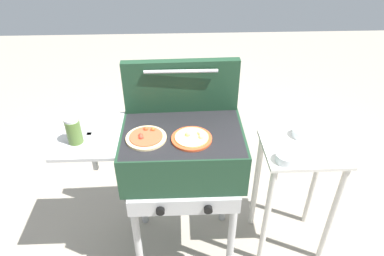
% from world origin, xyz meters
% --- Properties ---
extents(ground_plane, '(8.00, 8.00, 0.00)m').
position_xyz_m(ground_plane, '(0.00, 0.00, 0.00)').
color(ground_plane, gray).
extents(grill, '(0.96, 0.53, 0.90)m').
position_xyz_m(grill, '(-0.01, -0.00, 0.76)').
color(grill, '#193823').
rests_on(grill, ground_plane).
extents(grill_lid_open, '(0.63, 0.09, 0.30)m').
position_xyz_m(grill_lid_open, '(0.00, 0.21, 1.05)').
color(grill_lid_open, '#193823').
rests_on(grill_lid_open, grill).
extents(pizza_cheese, '(0.21, 0.21, 0.04)m').
position_xyz_m(pizza_cheese, '(0.05, -0.07, 0.91)').
color(pizza_cheese, '#C64723').
rests_on(pizza_cheese, grill).
extents(pizza_pepperoni, '(0.20, 0.20, 0.03)m').
position_xyz_m(pizza_pepperoni, '(-0.18, -0.06, 0.91)').
color(pizza_pepperoni, beige).
rests_on(pizza_pepperoni, grill).
extents(sauce_jar, '(0.07, 0.07, 0.14)m').
position_xyz_m(sauce_jar, '(-0.53, -0.07, 0.97)').
color(sauce_jar, '#4C6B2D').
rests_on(sauce_jar, grill).
extents(prep_table, '(0.44, 0.36, 0.78)m').
position_xyz_m(prep_table, '(0.66, 0.00, 0.55)').
color(prep_table, beige).
rests_on(prep_table, ground_plane).
extents(topping_bowl_near, '(0.11, 0.11, 0.04)m').
position_xyz_m(topping_bowl_near, '(0.68, 0.10, 0.80)').
color(topping_bowl_near, silver).
rests_on(topping_bowl_near, prep_table).
extents(topping_bowl_far, '(0.11, 0.11, 0.04)m').
position_xyz_m(topping_bowl_far, '(0.53, -0.11, 0.80)').
color(topping_bowl_far, silver).
rests_on(topping_bowl_far, prep_table).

